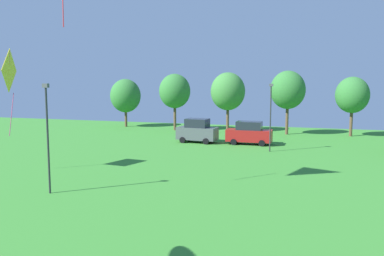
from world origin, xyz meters
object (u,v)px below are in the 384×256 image
(parked_car_second_from_left, at_px, (249,133))
(light_post_1, at_px, (271,114))
(treeline_tree_4, at_px, (352,95))
(treeline_tree_3, at_px, (288,90))
(treeline_tree_1, at_px, (175,91))
(treeline_tree_2, at_px, (228,92))
(kite_flying_6, at_px, (9,73))
(treeline_tree_0, at_px, (126,96))
(light_post_0, at_px, (48,132))
(parked_car_leftmost, at_px, (197,131))

(parked_car_second_from_left, height_order, light_post_1, light_post_1)
(parked_car_second_from_left, bearing_deg, treeline_tree_4, 42.84)
(light_post_1, height_order, treeline_tree_3, treeline_tree_3)
(treeline_tree_1, xyz_separation_m, treeline_tree_2, (6.99, 0.74, -0.00))
(light_post_1, bearing_deg, kite_flying_6, -139.87)
(treeline_tree_1, height_order, treeline_tree_3, treeline_tree_3)
(treeline_tree_1, bearing_deg, treeline_tree_0, 167.76)
(parked_car_second_from_left, xyz_separation_m, light_post_1, (2.57, -3.64, 2.37))
(light_post_0, distance_m, treeline_tree_0, 34.51)
(treeline_tree_0, relative_size, treeline_tree_1, 0.91)
(treeline_tree_2, relative_size, treeline_tree_4, 1.08)
(kite_flying_6, distance_m, treeline_tree_2, 29.25)
(kite_flying_6, relative_size, treeline_tree_1, 0.83)
(treeline_tree_3, bearing_deg, light_post_0, -109.86)
(parked_car_second_from_left, distance_m, light_post_1, 5.04)
(treeline_tree_0, distance_m, treeline_tree_1, 8.31)
(parked_car_leftmost, bearing_deg, treeline_tree_0, 145.37)
(parked_car_leftmost, relative_size, treeline_tree_2, 0.57)
(treeline_tree_0, bearing_deg, light_post_1, -33.18)
(parked_car_second_from_left, relative_size, light_post_1, 0.74)
(parked_car_second_from_left, bearing_deg, treeline_tree_3, 71.25)
(parked_car_leftmost, distance_m, treeline_tree_0, 18.19)
(treeline_tree_1, distance_m, treeline_tree_2, 7.03)
(light_post_0, bearing_deg, treeline_tree_1, 96.20)
(light_post_0, bearing_deg, parked_car_leftmost, 83.09)
(parked_car_leftmost, height_order, treeline_tree_1, treeline_tree_1)
(parked_car_leftmost, height_order, treeline_tree_0, treeline_tree_0)
(treeline_tree_0, relative_size, treeline_tree_4, 0.97)
(treeline_tree_1, distance_m, treeline_tree_4, 21.94)
(light_post_1, xyz_separation_m, treeline_tree_0, (-22.10, 14.45, 0.86))
(light_post_0, xyz_separation_m, light_post_1, (10.67, 18.10, -0.07))
(kite_flying_6, relative_size, light_post_0, 0.96)
(parked_car_second_from_left, xyz_separation_m, treeline_tree_2, (-4.46, 9.80, 3.99))
(parked_car_second_from_left, bearing_deg, treeline_tree_2, 114.18)
(light_post_1, bearing_deg, light_post_0, -120.52)
(parked_car_leftmost, distance_m, treeline_tree_4, 19.27)
(light_post_0, relative_size, treeline_tree_0, 0.95)
(treeline_tree_3, bearing_deg, kite_flying_6, -122.56)
(parked_car_second_from_left, bearing_deg, treeline_tree_1, 141.35)
(parked_car_second_from_left, bearing_deg, light_post_0, -110.74)
(treeline_tree_0, bearing_deg, parked_car_leftmost, -38.44)
(kite_flying_6, bearing_deg, treeline_tree_1, 84.25)
(treeline_tree_4, bearing_deg, treeline_tree_3, -175.77)
(kite_flying_6, xyz_separation_m, treeline_tree_1, (2.70, 26.79, -1.96))
(light_post_0, height_order, treeline_tree_3, treeline_tree_3)
(light_post_1, distance_m, treeline_tree_1, 18.98)
(light_post_1, height_order, treeline_tree_4, treeline_tree_4)
(light_post_0, distance_m, treeline_tree_1, 31.02)
(kite_flying_6, bearing_deg, treeline_tree_2, 70.61)
(kite_flying_6, relative_size, parked_car_second_from_left, 1.33)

